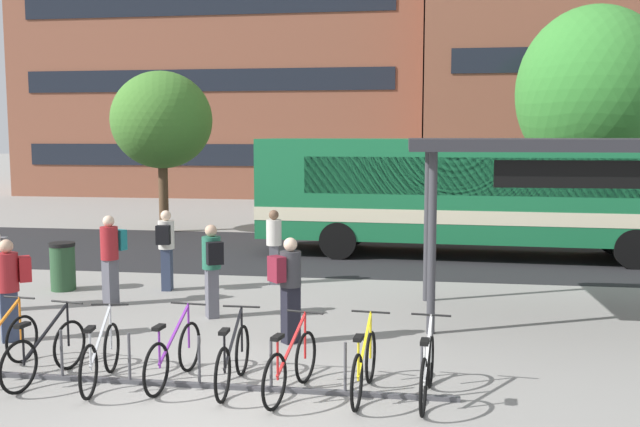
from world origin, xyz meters
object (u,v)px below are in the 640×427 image
parked_bicycle_black_4 (233,360)px  commuter_teal_pack_3 (111,253)px  parked_bicycle_white_7 (427,371)px  commuter_navy_pack_6 (274,241)px  commuter_red_pack_1 (10,283)px  city_bus (478,192)px  street_tree_1 (593,93)px  parked_bicycle_purple_3 (174,355)px  trash_bin (63,266)px  parked_bicycle_yellow_6 (364,367)px  commuter_black_pack_5 (166,244)px  commuter_black_pack_2 (212,264)px  commuter_maroon_pack_0 (289,282)px  parked_bicycle_black_1 (45,353)px  parked_bicycle_red_5 (291,367)px  street_tree_0 (162,120)px  parked_bicycle_silver_2 (101,357)px  transit_shelter (585,150)px

parked_bicycle_black_4 → commuter_teal_pack_3: size_ratio=0.98×
parked_bicycle_black_4 → parked_bicycle_white_7: (2.53, -0.07, 0.00)m
commuter_navy_pack_6 → commuter_red_pack_1: bearing=-42.0°
city_bus → street_tree_1: street_tree_1 is taller
parked_bicycle_black_4 → street_tree_1: size_ratio=0.23×
parked_bicycle_purple_3 → trash_bin: 6.76m
parked_bicycle_purple_3 → parked_bicycle_yellow_6: bearing=-86.6°
trash_bin → commuter_black_pack_5: bearing=7.2°
commuter_black_pack_2 → commuter_navy_pack_6: size_ratio=1.03×
parked_bicycle_white_7 → commuter_navy_pack_6: bearing=32.1°
commuter_navy_pack_6 → street_tree_1: (8.89, 10.31, 3.75)m
city_bus → commuter_maroon_pack_0: bearing=70.2°
city_bus → parked_bicycle_black_1: size_ratio=7.09×
parked_bicycle_white_7 → parked_bicycle_purple_3: bearing=92.7°
parked_bicycle_red_5 → commuter_red_pack_1: commuter_red_pack_1 is taller
parked_bicycle_white_7 → commuter_black_pack_2: (-3.87, 3.51, 0.61)m
parked_bicycle_white_7 → street_tree_0: 17.20m
commuter_maroon_pack_0 → trash_bin: size_ratio=1.66×
parked_bicycle_silver_2 → parked_bicycle_yellow_6: (3.51, 0.12, 0.00)m
city_bus → parked_bicycle_white_7: city_bus is taller
city_bus → parked_bicycle_yellow_6: size_ratio=7.03×
parked_bicycle_purple_3 → commuter_maroon_pack_0: (1.17, 2.06, 0.61)m
parked_bicycle_silver_2 → commuter_red_pack_1: (-2.34, 1.71, 0.57)m
transit_shelter → street_tree_1: 13.03m
street_tree_1 → parked_bicycle_red_5: bearing=-113.0°
city_bus → transit_shelter: (1.35, -6.64, 1.28)m
transit_shelter → trash_bin: 10.77m
parked_bicycle_red_5 → transit_shelter: size_ratio=0.27×
parked_bicycle_red_5 → commuter_black_pack_2: bearing=42.9°
commuter_navy_pack_6 → street_tree_1: street_tree_1 is taller
city_bus → commuter_black_pack_2: (-5.20, -7.44, -0.78)m
commuter_teal_pack_3 → street_tree_0: size_ratio=0.33×
transit_shelter → commuter_black_pack_2: transit_shelter is taller
commuter_teal_pack_3 → street_tree_1: size_ratio=0.23×
parked_bicycle_white_7 → commuter_teal_pack_3: (-6.14, 4.22, 0.64)m
commuter_black_pack_2 → parked_bicycle_black_4: bearing=170.0°
parked_bicycle_black_4 → commuter_black_pack_5: bearing=27.6°
city_bus → parked_bicycle_purple_3: size_ratio=7.04×
parked_bicycle_silver_2 → parked_bicycle_red_5: same height
parked_bicycle_red_5 → parked_bicycle_black_1: bearing=101.3°
parked_bicycle_red_5 → street_tree_0: street_tree_0 is taller
commuter_black_pack_2 → trash_bin: 4.28m
parked_bicycle_red_5 → commuter_black_pack_2: commuter_black_pack_2 is taller
commuter_maroon_pack_0 → street_tree_1: 17.04m
street_tree_1 → street_tree_0: bearing=-169.7°
commuter_black_pack_2 → trash_bin: commuter_black_pack_2 is taller
parked_bicycle_silver_2 → parked_bicycle_black_4: bearing=-93.8°
parked_bicycle_purple_3 → parked_bicycle_yellow_6: size_ratio=1.00×
commuter_black_pack_5 → commuter_red_pack_1: bearing=157.3°
commuter_red_pack_1 → trash_bin: commuter_red_pack_1 is taller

